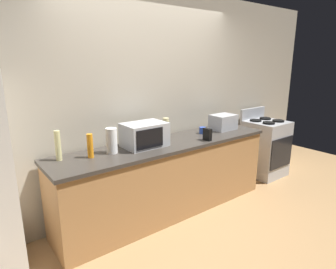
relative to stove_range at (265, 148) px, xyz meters
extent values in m
plane|color=#A87F51|center=(-2.00, -0.40, -0.46)|extent=(8.00, 8.00, 0.00)
cube|color=#B2A893|center=(-2.00, 0.41, 0.89)|extent=(6.40, 0.10, 2.70)
cube|color=#B27F4C|center=(-2.00, 0.00, -0.03)|extent=(2.80, 0.60, 0.86)
cube|color=#38332D|center=(-2.00, 0.00, 0.42)|extent=(2.84, 0.64, 0.04)
cube|color=#B7BABF|center=(0.00, 0.00, -0.01)|extent=(0.60, 0.60, 0.90)
cube|color=black|center=(0.00, -0.30, -0.01)|extent=(0.55, 0.02, 0.48)
cube|color=#B7BABF|center=(0.00, 0.28, 0.53)|extent=(0.60, 0.04, 0.18)
cylinder|color=black|center=(-0.13, -0.12, 0.45)|extent=(0.18, 0.18, 0.02)
cylinder|color=black|center=(0.13, -0.12, 0.45)|extent=(0.18, 0.18, 0.02)
cylinder|color=black|center=(-0.13, 0.12, 0.45)|extent=(0.18, 0.18, 0.02)
cylinder|color=black|center=(0.13, 0.12, 0.45)|extent=(0.18, 0.18, 0.02)
cube|color=#B7BABF|center=(-2.30, 0.05, 0.57)|extent=(0.48, 0.34, 0.27)
cube|color=black|center=(-2.34, -0.12, 0.57)|extent=(0.34, 0.01, 0.21)
cube|color=#B7BABF|center=(-0.97, 0.06, 0.54)|extent=(0.34, 0.26, 0.21)
cylinder|color=white|center=(-2.71, 0.05, 0.57)|extent=(0.12, 0.12, 0.27)
cube|color=black|center=(-1.56, -0.21, 0.51)|extent=(0.05, 0.11, 0.15)
cylinder|color=beige|center=(-3.22, 0.16, 0.59)|extent=(0.06, 0.06, 0.30)
cylinder|color=orange|center=(-2.95, 0.05, 0.56)|extent=(0.06, 0.06, 0.25)
cylinder|color=beige|center=(-1.88, 0.19, 0.57)|extent=(0.08, 0.08, 0.25)
cylinder|color=#2D4CB2|center=(-1.36, 0.07, 0.48)|extent=(0.09, 0.09, 0.09)
camera|label=1|loc=(-4.00, -2.61, 1.40)|focal=30.77mm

